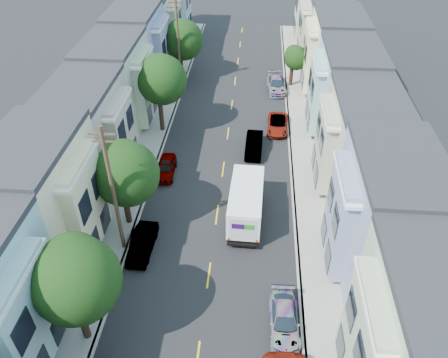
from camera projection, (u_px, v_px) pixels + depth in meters
name	position (u px, v px, depth m)	size (l,w,h in m)	color
ground	(209.00, 275.00, 29.34)	(160.00, 160.00, 0.00)	black
road_slab	(226.00, 150.00, 41.12)	(12.00, 70.00, 0.02)	black
curb_left	(162.00, 147.00, 41.46)	(0.30, 70.00, 0.15)	gray
curb_right	(290.00, 153.00, 40.71)	(0.30, 70.00, 0.15)	gray
sidewalk_left	(149.00, 146.00, 41.54)	(2.60, 70.00, 0.15)	gray
sidewalk_right	(304.00, 153.00, 40.62)	(2.60, 70.00, 0.15)	gray
centerline	(226.00, 150.00, 41.13)	(0.12, 70.00, 0.01)	gold
townhouse_row_left	(110.00, 145.00, 41.83)	(5.00, 70.00, 8.50)	#B0B092
townhouse_row_right	(345.00, 156.00, 40.43)	(5.00, 70.00, 8.50)	#B0B092
tree_b	(75.00, 281.00, 22.51)	(4.70, 4.70, 7.55)	black
tree_c	(125.00, 174.00, 30.51)	(4.70, 4.70, 7.03)	black
tree_d	(161.00, 80.00, 40.56)	(4.70, 4.70, 7.86)	black
tree_e	(182.00, 40.00, 50.90)	(4.70, 4.70, 7.03)	black
tree_far_r	(295.00, 59.00, 49.79)	(2.72, 2.72, 4.81)	black
utility_pole_near	(113.00, 193.00, 28.14)	(1.60, 0.26, 10.00)	#42301E
utility_pole_far	(178.00, 44.00, 48.57)	(1.60, 0.26, 10.00)	#42301E
fedex_truck	(246.00, 202.00, 32.67)	(2.42, 6.28, 3.01)	white
lead_sedan	(254.00, 145.00, 40.57)	(1.52, 4.32, 1.44)	black
parked_left_c	(142.00, 243.00, 30.73)	(1.43, 4.05, 1.35)	#BABABA
parked_left_d	(166.00, 168.00, 37.85)	(1.54, 4.02, 1.30)	black
parked_right_b	(284.00, 320.00, 25.89)	(1.75, 4.16, 1.25)	white
parked_right_c	(278.00, 125.00, 43.68)	(2.02, 4.37, 1.21)	black
parked_right_d	(276.00, 84.00, 50.57)	(2.00, 4.76, 1.43)	#0B1842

